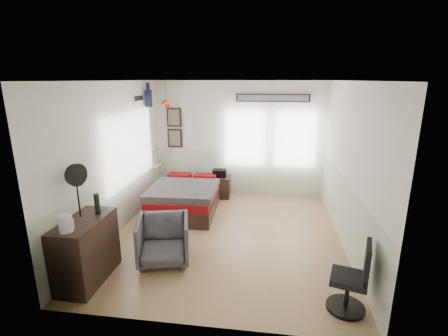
{
  "coord_description": "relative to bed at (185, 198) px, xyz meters",
  "views": [
    {
      "loc": [
        0.69,
        -5.28,
        2.72
      ],
      "look_at": [
        -0.1,
        0.4,
        1.15
      ],
      "focal_mm": 26.0,
      "sensor_mm": 36.0,
      "label": 1
    }
  ],
  "objects": [
    {
      "name": "ground_plane",
      "position": [
        1.02,
        -1.04,
        -0.29
      ],
      "size": [
        4.0,
        4.5,
        0.01
      ],
      "primitive_type": "cube",
      "color": "#A8814A"
    },
    {
      "name": "room_shell",
      "position": [
        0.94,
        -0.85,
        1.32
      ],
      "size": [
        4.02,
        4.52,
        2.71
      ],
      "color": "white",
      "rests_on": "ground_plane"
    },
    {
      "name": "wall_decor",
      "position": [
        -0.08,
        0.92,
        1.81
      ],
      "size": [
        3.55,
        1.32,
        1.44
      ],
      "color": "black",
      "rests_on": "room_shell"
    },
    {
      "name": "bed",
      "position": [
        0.0,
        0.0,
        0.0
      ],
      "size": [
        1.39,
        1.89,
        0.59
      ],
      "rotation": [
        0.0,
        0.0,
        0.03
      ],
      "color": "#312017",
      "rests_on": "ground_plane"
    },
    {
      "name": "dresser",
      "position": [
        -0.72,
        -2.61,
        0.16
      ],
      "size": [
        0.48,
        1.0,
        0.9
      ],
      "primitive_type": "cube",
      "color": "#312017",
      "rests_on": "ground_plane"
    },
    {
      "name": "armchair",
      "position": [
        0.18,
        -2.01,
        0.07
      ],
      "size": [
        0.92,
        0.94,
        0.71
      ],
      "primitive_type": "imported",
      "rotation": [
        0.0,
        0.0,
        0.25
      ],
      "color": "#4F4E57",
      "rests_on": "ground_plane"
    },
    {
      "name": "nightstand",
      "position": [
        0.6,
        0.92,
        -0.04
      ],
      "size": [
        0.5,
        0.4,
        0.5
      ],
      "primitive_type": "cube",
      "rotation": [
        0.0,
        0.0,
        0.01
      ],
      "color": "#312017",
      "rests_on": "ground_plane"
    },
    {
      "name": "task_chair",
      "position": [
        2.77,
        -2.78,
        0.09
      ],
      "size": [
        0.5,
        0.5,
        0.92
      ],
      "rotation": [
        0.0,
        0.0,
        -0.27
      ],
      "color": "black",
      "rests_on": "ground_plane"
    },
    {
      "name": "kettle",
      "position": [
        -0.73,
        -2.96,
        0.72
      ],
      "size": [
        0.19,
        0.16,
        0.22
      ],
      "rotation": [
        0.0,
        0.0,
        -0.26
      ],
      "color": "silver",
      "rests_on": "dresser"
    },
    {
      "name": "bottle",
      "position": [
        -0.63,
        -2.37,
        0.76
      ],
      "size": [
        0.07,
        0.07,
        0.29
      ],
      "primitive_type": "cylinder",
      "color": "black",
      "rests_on": "dresser"
    },
    {
      "name": "stand_fan",
      "position": [
        -0.8,
        -2.51,
        1.2
      ],
      "size": [
        0.17,
        0.3,
        0.76
      ],
      "rotation": [
        0.0,
        0.0,
        -0.32
      ],
      "color": "black",
      "rests_on": "dresser"
    },
    {
      "name": "black_bag",
      "position": [
        0.6,
        0.92,
        0.3
      ],
      "size": [
        0.32,
        0.21,
        0.18
      ],
      "primitive_type": "cube",
      "rotation": [
        0.0,
        0.0,
        0.02
      ],
      "color": "black",
      "rests_on": "nightstand"
    }
  ]
}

